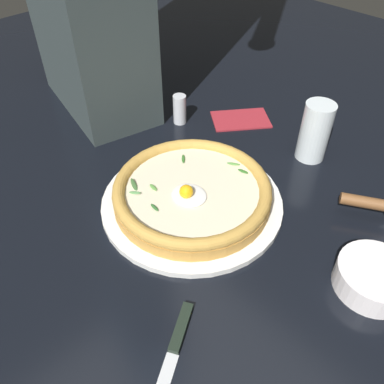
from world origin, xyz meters
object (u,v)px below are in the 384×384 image
pizza (192,192)px  drinking_glass (314,135)px  pizza_cutter (377,204)px  pepper_shaker (180,109)px  table_knife (173,351)px  side_bowl (374,278)px  folded_napkin (241,119)px

pizza → drinking_glass: size_ratio=2.30×
pizza_cutter → pepper_shaker: (0.49, 0.04, 0.00)m
pizza → pizza_cutter: size_ratio=2.21×
table_knife → pepper_shaker: pepper_shaker is taller
side_bowl → folded_napkin: size_ratio=0.86×
table_knife → folded_napkin: (0.33, -0.52, 0.00)m
pizza → pizza_cutter: pizza_cutter is taller
pizza → drinking_glass: bearing=-104.0°
pizza → drinking_glass: drinking_glass is taller
pizza → table_knife: pizza is taller
pizza_cutter → pepper_shaker: 0.49m
table_knife → folded_napkin: table_knife is taller
drinking_glass → pizza_cutter: bearing=157.9°
pizza_cutter → pizza: bearing=39.6°
table_knife → pepper_shaker: 0.59m
pizza_cutter → folded_napkin: size_ratio=0.97×
side_bowl → folded_napkin: 0.52m
pizza → side_bowl: pizza is taller
folded_napkin → pepper_shaker: pepper_shaker is taller
pizza → side_bowl: bearing=-167.4°
table_knife → folded_napkin: bearing=-58.2°
pizza → pepper_shaker: 0.29m
side_bowl → table_knife: 0.33m
pizza_cutter → folded_napkin: bearing=-11.5°
drinking_glass → pepper_shaker: size_ratio=1.80×
table_knife → drinking_glass: drinking_glass is taller
side_bowl → drinking_glass: drinking_glass is taller
pizza_cutter → table_knife: (0.07, 0.44, -0.03)m
side_bowl → drinking_glass: bearing=-40.1°
pizza_cutter → pepper_shaker: bearing=4.1°
pizza_cutter → drinking_glass: 0.21m
pizza → side_bowl: (-0.33, -0.07, -0.01)m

